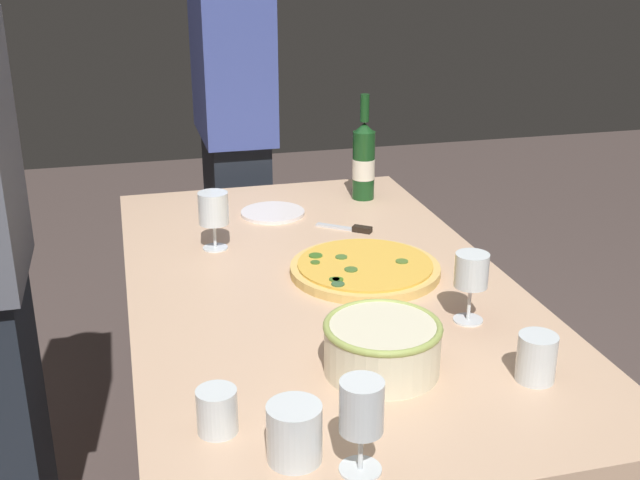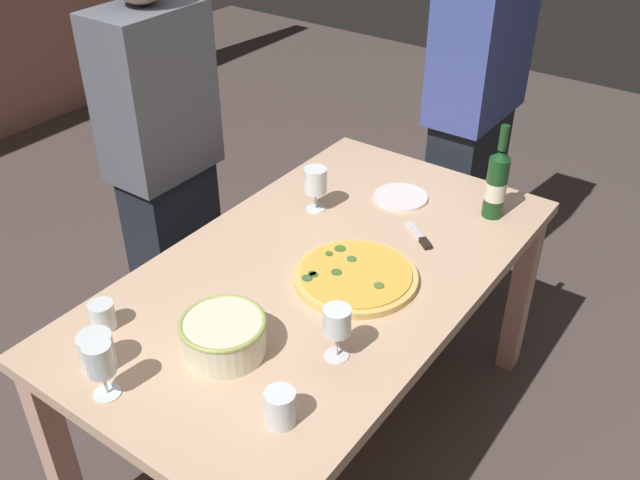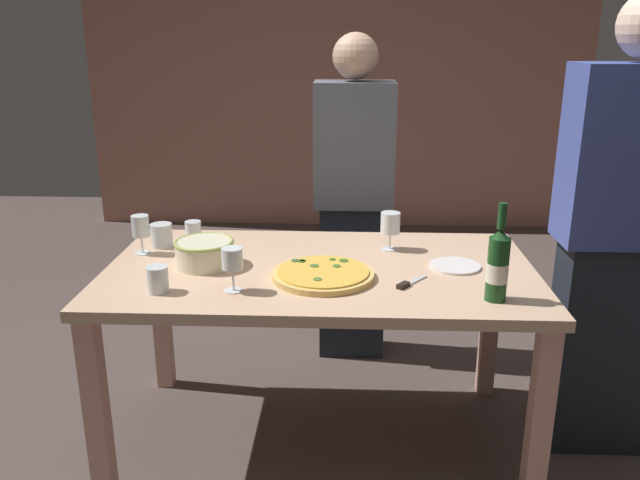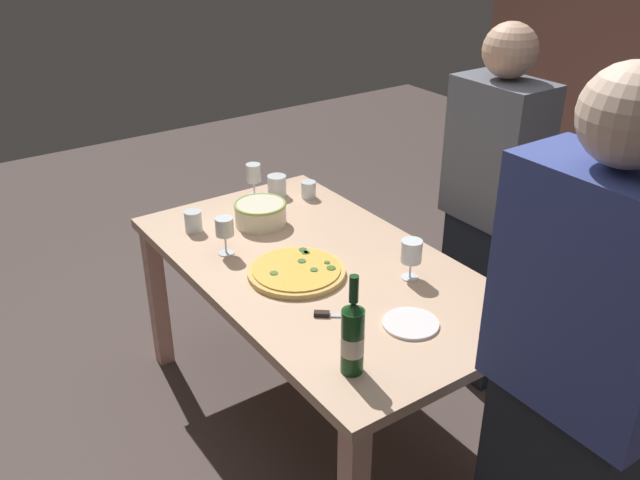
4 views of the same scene
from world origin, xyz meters
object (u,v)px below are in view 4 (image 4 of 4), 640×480
at_px(wine_glass_near_pizza, 411,252).
at_px(wine_glass_far_left, 225,229).
at_px(dining_table, 320,285).
at_px(wine_bottle, 353,337).
at_px(cup_amber, 193,221).
at_px(serving_bowl, 260,213).
at_px(cup_ceramic, 308,190).
at_px(wine_glass_by_bottle, 253,174).
at_px(side_plate, 411,323).
at_px(pizza, 297,272).
at_px(pizza_knife, 331,315).
at_px(cup_spare, 277,186).
at_px(person_host, 573,390).
at_px(person_guest_left, 490,212).

relative_size(wine_glass_near_pizza, wine_glass_far_left, 1.00).
distance_m(dining_table, wine_bottle, 0.69).
bearing_deg(cup_amber, serving_bowl, 68.92).
xyz_separation_m(dining_table, cup_ceramic, (-0.55, 0.32, 0.13)).
xyz_separation_m(wine_glass_by_bottle, side_plate, (1.22, -0.10, -0.10)).
bearing_deg(wine_glass_far_left, cup_amber, -175.76).
height_order(pizza, cup_amber, cup_amber).
xyz_separation_m(wine_glass_far_left, pizza_knife, (0.60, 0.08, -0.10)).
bearing_deg(cup_spare, pizza, -25.93).
relative_size(wine_glass_far_left, cup_ceramic, 1.98).
xyz_separation_m(dining_table, pizza, (0.02, -0.12, 0.11)).
relative_size(wine_glass_near_pizza, cup_ceramic, 1.99).
relative_size(dining_table, side_plate, 8.47).
bearing_deg(wine_bottle, person_host, 32.10).
xyz_separation_m(wine_glass_far_left, cup_spare, (-0.38, 0.47, -0.06)).
xyz_separation_m(wine_bottle, side_plate, (-0.08, 0.31, -0.12)).
distance_m(serving_bowl, wine_glass_far_left, 0.29).
relative_size(pizza, person_guest_left, 0.23).
height_order(wine_glass_by_bottle, cup_spare, wine_glass_by_bottle).
bearing_deg(side_plate, cup_amber, -164.53).
bearing_deg(pizza, wine_glass_near_pizza, 52.24).
xyz_separation_m(wine_glass_near_pizza, pizza_knife, (0.04, -0.39, -0.10)).
distance_m(wine_bottle, side_plate, 0.34).
xyz_separation_m(pizza_knife, person_host, (0.79, 0.21, 0.12)).
bearing_deg(serving_bowl, cup_ceramic, 110.14).
distance_m(wine_glass_near_pizza, wine_glass_by_bottle, 0.99).
bearing_deg(cup_amber, cup_spare, 104.23).
xyz_separation_m(wine_glass_near_pizza, person_host, (0.83, -0.18, 0.02)).
height_order(pizza, cup_spare, cup_spare).
distance_m(serving_bowl, wine_bottle, 1.06).
distance_m(cup_ceramic, pizza_knife, 1.00).
bearing_deg(person_host, cup_spare, -7.48).
bearing_deg(cup_amber, person_guest_left, 57.98).
xyz_separation_m(cup_ceramic, cup_spare, (-0.11, -0.11, 0.01)).
bearing_deg(wine_glass_by_bottle, side_plate, -4.91).
xyz_separation_m(serving_bowl, wine_glass_far_left, (0.15, -0.25, 0.05)).
xyz_separation_m(dining_table, side_plate, (0.51, 0.01, 0.10)).
bearing_deg(pizza, cup_spare, 154.07).
bearing_deg(cup_ceramic, person_host, -9.69).
xyz_separation_m(dining_table, cup_amber, (-0.54, -0.27, 0.14)).
relative_size(wine_bottle, cup_ceramic, 4.22).
xyz_separation_m(pizza, wine_bottle, (0.57, -0.17, 0.11)).
xyz_separation_m(dining_table, wine_glass_far_left, (-0.28, -0.25, 0.20)).
height_order(serving_bowl, person_guest_left, person_guest_left).
distance_m(pizza, wine_glass_near_pizza, 0.43).
distance_m(cup_spare, pizza_knife, 1.05).
distance_m(wine_bottle, cup_ceramic, 1.30).
height_order(dining_table, person_host, person_host).
bearing_deg(cup_spare, side_plate, -9.56).
bearing_deg(person_guest_left, cup_ceramic, -46.14).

